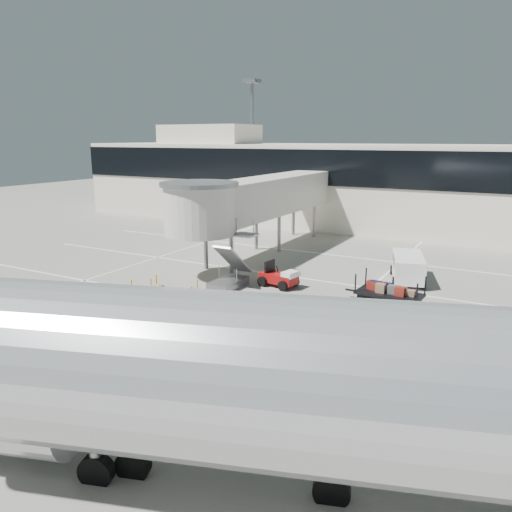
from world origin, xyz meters
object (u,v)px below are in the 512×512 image
object	(u,v)px
box_cart_far	(160,302)
aircraft	(335,389)
belt_loader	(207,215)
ground_worker	(240,311)
minivan	(408,265)
suitcase_cart	(390,294)
baggage_tug	(279,278)
box_cart_near	(170,297)

from	to	relation	value
box_cart_far	aircraft	xyz separation A→B (m)	(12.27, -8.54, 2.39)
belt_loader	box_cart_far	bearing A→B (deg)	-76.21
ground_worker	aircraft	distance (m)	11.97
minivan	belt_loader	size ratio (longest dim) A/B	1.10
minivan	belt_loader	xyz separation A→B (m)	(-23.33, 12.31, -0.25)
minivan	suitcase_cart	bearing A→B (deg)	-103.56
suitcase_cart	ground_worker	bearing A→B (deg)	-125.02
ground_worker	baggage_tug	bearing A→B (deg)	67.19
ground_worker	minivan	distance (m)	12.82
box_cart_near	suitcase_cart	bearing A→B (deg)	7.22
box_cart_far	minivan	xyz separation A→B (m)	(9.56, 12.04, 0.36)
baggage_tug	box_cart_far	size ratio (longest dim) A/B	0.60
box_cart_far	belt_loader	distance (m)	27.97
aircraft	minivan	bearing A→B (deg)	79.49
suitcase_cart	box_cart_near	bearing A→B (deg)	-146.67
baggage_tug	ground_worker	size ratio (longest dim) A/B	1.54
minivan	aircraft	world-z (taller)	aircraft
suitcase_cart	belt_loader	xyz separation A→B (m)	(-23.59, 17.54, 0.13)
suitcase_cart	belt_loader	bearing A→B (deg)	147.68
baggage_tug	ground_worker	distance (m)	6.90
baggage_tug	ground_worker	bearing A→B (deg)	-69.79
baggage_tug	belt_loader	world-z (taller)	belt_loader
baggage_tug	minivan	distance (m)	8.10
baggage_tug	aircraft	size ratio (longest dim) A/B	0.12
suitcase_cart	minivan	bearing A→B (deg)	97.18
box_cart_far	ground_worker	size ratio (longest dim) A/B	2.59
suitcase_cart	box_cart_far	size ratio (longest dim) A/B	1.03
box_cart_far	aircraft	world-z (taller)	aircraft
baggage_tug	box_cart_far	world-z (taller)	box_cart_far
box_cart_far	ground_worker	distance (m)	4.49
belt_loader	suitcase_cart	bearing A→B (deg)	-52.33
minivan	box_cart_far	bearing A→B (deg)	-144.89
box_cart_far	aircraft	size ratio (longest dim) A/B	0.20
suitcase_cart	box_cart_near	xyz separation A→B (m)	(-10.18, -5.65, -0.13)
aircraft	baggage_tug	bearing A→B (deg)	102.20
box_cart_far	belt_loader	world-z (taller)	belt_loader
baggage_tug	box_cart_far	bearing A→B (deg)	-104.89
belt_loader	minivan	bearing A→B (deg)	-43.51
belt_loader	ground_worker	bearing A→B (deg)	-68.54
box_cart_near	box_cart_far	bearing A→B (deg)	-94.83
aircraft	belt_loader	bearing A→B (deg)	110.37
box_cart_near	belt_loader	size ratio (longest dim) A/B	0.79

